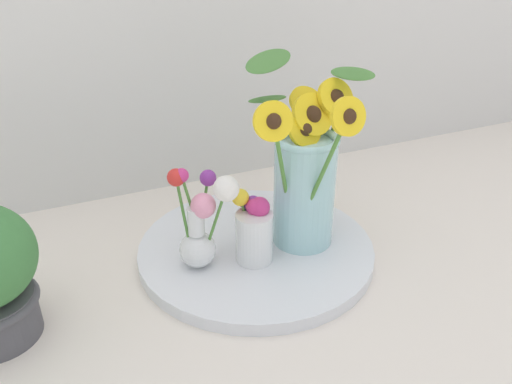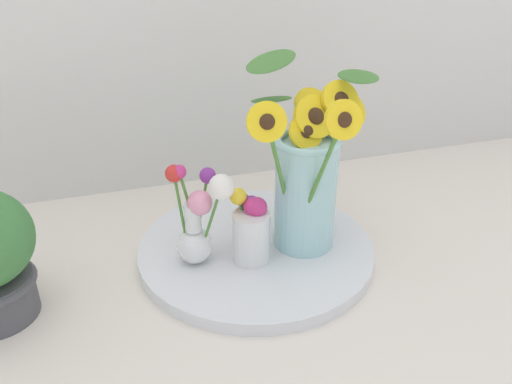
% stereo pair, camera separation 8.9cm
% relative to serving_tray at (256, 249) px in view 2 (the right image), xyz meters
% --- Properties ---
extents(ground_plane, '(6.00, 6.00, 0.00)m').
position_rel_serving_tray_xyz_m(ground_plane, '(-0.00, -0.11, -0.01)').
color(ground_plane, silver).
extents(serving_tray, '(0.44, 0.44, 0.02)m').
position_rel_serving_tray_xyz_m(serving_tray, '(0.00, 0.00, 0.00)').
color(serving_tray, silver).
rests_on(serving_tray, ground_plane).
extents(mason_jar_sunflowers, '(0.27, 0.24, 0.35)m').
position_rel_serving_tray_xyz_m(mason_jar_sunflowers, '(0.09, -0.02, 0.15)').
color(mason_jar_sunflowers, '#9ED1D6').
rests_on(mason_jar_sunflowers, serving_tray).
extents(vase_small_center, '(0.07, 0.08, 0.13)m').
position_rel_serving_tray_xyz_m(vase_small_center, '(-0.02, -0.04, 0.07)').
color(vase_small_center, white).
rests_on(vase_small_center, serving_tray).
extents(vase_bulb_right, '(0.11, 0.10, 0.18)m').
position_rel_serving_tray_xyz_m(vase_bulb_right, '(-0.11, -0.02, 0.10)').
color(vase_bulb_right, white).
rests_on(vase_bulb_right, serving_tray).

